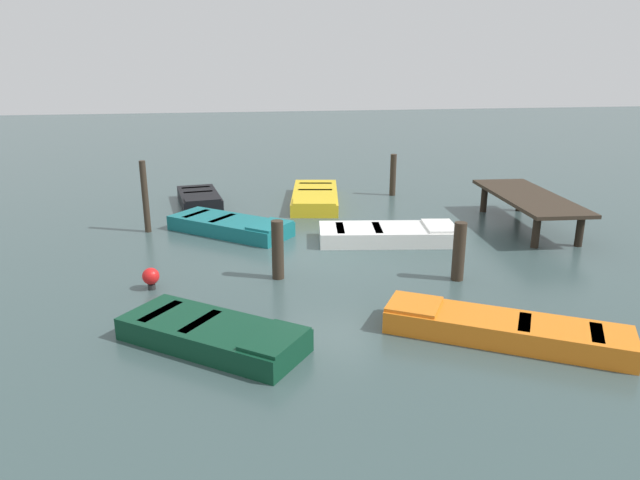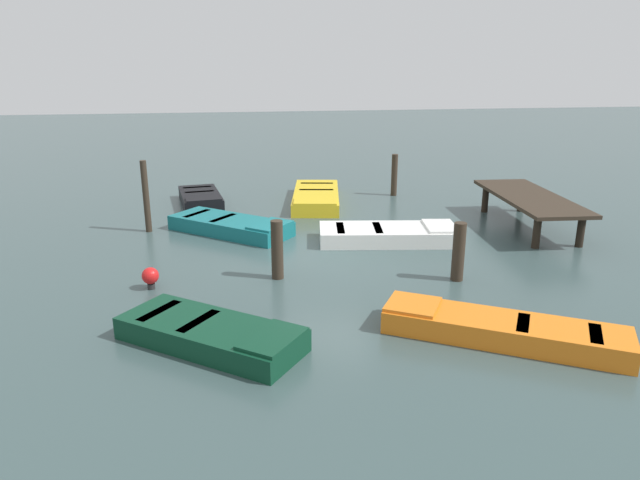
# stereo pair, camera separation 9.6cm
# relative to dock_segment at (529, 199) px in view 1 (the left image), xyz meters

# --- Properties ---
(ground_plane) EXTENTS (80.00, 80.00, 0.00)m
(ground_plane) POSITION_rel_dock_segment_xyz_m (1.39, -6.30, -0.83)
(ground_plane) COLOR #384C4C
(dock_segment) EXTENTS (4.71, 1.98, 0.95)m
(dock_segment) POSITION_rel_dock_segment_xyz_m (0.00, 0.00, 0.00)
(dock_segment) COLOR #33281E
(dock_segment) RESTS_ON ground_plane
(rowboat_teal) EXTENTS (3.26, 3.56, 0.46)m
(rowboat_teal) POSITION_rel_dock_segment_xyz_m (-0.76, -8.50, -0.61)
(rowboat_teal) COLOR #14666B
(rowboat_teal) RESTS_ON ground_plane
(rowboat_dark_green) EXTENTS (2.97, 3.37, 0.46)m
(rowboat_dark_green) POSITION_rel_dock_segment_xyz_m (5.96, -8.87, -0.61)
(rowboat_dark_green) COLOR #0C3823
(rowboat_dark_green) RESTS_ON ground_plane
(rowboat_orange) EXTENTS (2.95, 4.09, 0.46)m
(rowboat_orange) POSITION_rel_dock_segment_xyz_m (6.54, -3.88, -0.61)
(rowboat_orange) COLOR orange
(rowboat_orange) RESTS_ON ground_plane
(rowboat_yellow) EXTENTS (4.11, 2.10, 0.46)m
(rowboat_yellow) POSITION_rel_dock_segment_xyz_m (-3.83, -5.64, -0.61)
(rowboat_yellow) COLOR gold
(rowboat_yellow) RESTS_ON ground_plane
(rowboat_white) EXTENTS (1.87, 3.77, 0.46)m
(rowboat_white) POSITION_rel_dock_segment_xyz_m (0.72, -4.34, -0.61)
(rowboat_white) COLOR silver
(rowboat_white) RESTS_ON ground_plane
(rowboat_black) EXTENTS (2.87, 1.62, 0.46)m
(rowboat_black) POSITION_rel_dock_segment_xyz_m (-4.22, -9.50, -0.61)
(rowboat_black) COLOR black
(rowboat_black) RESTS_ON ground_plane
(mooring_piling_near_right) EXTENTS (0.22, 0.22, 1.47)m
(mooring_piling_near_right) POSITION_rel_dock_segment_xyz_m (-4.59, -2.72, -0.09)
(mooring_piling_near_right) COLOR #33281E
(mooring_piling_near_right) RESTS_ON ground_plane
(mooring_piling_mid_right) EXTENTS (0.27, 0.27, 1.34)m
(mooring_piling_mid_right) POSITION_rel_dock_segment_xyz_m (2.95, -7.50, -0.16)
(mooring_piling_mid_right) COLOR #33281E
(mooring_piling_mid_right) RESTS_ON ground_plane
(mooring_piling_far_right) EXTENTS (0.27, 0.27, 1.32)m
(mooring_piling_far_right) POSITION_rel_dock_segment_xyz_m (3.67, -3.57, -0.17)
(mooring_piling_far_right) COLOR #33281E
(mooring_piling_far_right) RESTS_ON ground_plane
(mooring_piling_far_left) EXTENTS (0.17, 0.17, 2.03)m
(mooring_piling_far_left) POSITION_rel_dock_segment_xyz_m (-1.26, -10.82, 0.18)
(mooring_piling_far_left) COLOR #33281E
(mooring_piling_far_left) RESTS_ON ground_plane
(marker_buoy) EXTENTS (0.36, 0.36, 0.48)m
(marker_buoy) POSITION_rel_dock_segment_xyz_m (3.18, -10.22, -0.54)
(marker_buoy) COLOR #262626
(marker_buoy) RESTS_ON ground_plane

